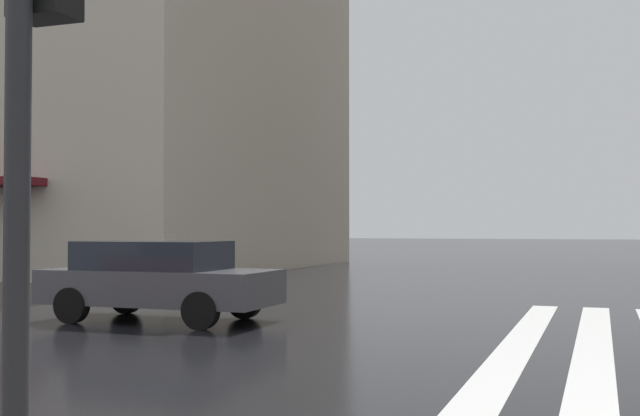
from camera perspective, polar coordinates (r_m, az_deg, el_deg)
haussmann_block_mid at (r=37.80m, az=-21.92°, el=10.29°), size 18.32×26.37×18.93m
traffic_signal_post at (r=4.09m, az=-20.00°, el=11.84°), size 0.44×0.30×3.37m
car_dark_grey at (r=14.13m, az=-11.73°, el=-5.04°), size 1.85×4.10×1.41m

